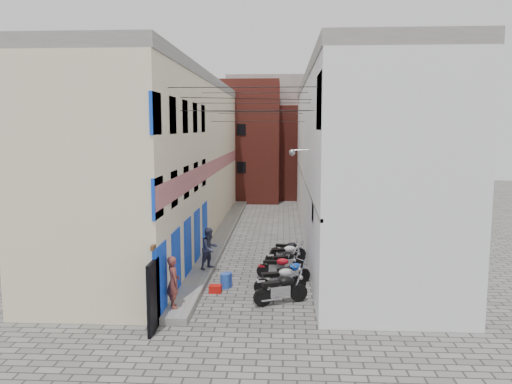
% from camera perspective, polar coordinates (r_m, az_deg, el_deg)
% --- Properties ---
extents(ground, '(90.00, 90.00, 0.00)m').
position_cam_1_polar(ground, '(16.05, -2.10, -15.24)').
color(ground, '#5B5955').
rests_on(ground, ground).
extents(plinth, '(0.90, 26.00, 0.25)m').
position_cam_1_polar(plinth, '(28.61, -3.80, -4.84)').
color(plinth, slate).
rests_on(plinth, ground).
extents(building_left, '(5.10, 27.00, 9.00)m').
position_cam_1_polar(building_left, '(28.48, -9.76, 3.90)').
color(building_left, beige).
rests_on(building_left, ground).
extents(building_right, '(5.94, 26.00, 9.00)m').
position_cam_1_polar(building_right, '(28.03, 10.61, 3.84)').
color(building_right, white).
rests_on(building_right, ground).
extents(building_far_brick_left, '(6.00, 6.00, 10.00)m').
position_cam_1_polar(building_far_brick_left, '(42.90, -1.34, 5.81)').
color(building_far_brick_left, maroon).
rests_on(building_far_brick_left, ground).
extents(building_far_brick_right, '(5.00, 6.00, 8.00)m').
position_cam_1_polar(building_far_brick_right, '(44.83, 5.27, 4.57)').
color(building_far_brick_right, maroon).
rests_on(building_far_brick_right, ground).
extents(building_far_concrete, '(8.00, 5.00, 11.00)m').
position_cam_1_polar(building_far_concrete, '(48.78, 1.58, 6.58)').
color(building_far_concrete, slate).
rests_on(building_far_concrete, ground).
extents(far_shopfront, '(2.00, 0.30, 2.40)m').
position_cam_1_polar(far_shopfront, '(40.29, 1.20, 0.28)').
color(far_shopfront, black).
rests_on(far_shopfront, ground).
extents(overhead_wires, '(5.80, 13.02, 1.32)m').
position_cam_1_polar(overhead_wires, '(22.46, -0.36, 9.80)').
color(overhead_wires, black).
rests_on(overhead_wires, ground).
extents(motorcycle_a, '(2.12, 1.41, 1.18)m').
position_cam_1_polar(motorcycle_a, '(17.84, 2.85, -10.87)').
color(motorcycle_a, black).
rests_on(motorcycle_a, ground).
extents(motorcycle_b, '(2.12, 1.21, 1.17)m').
position_cam_1_polar(motorcycle_b, '(18.89, 2.79, -9.84)').
color(motorcycle_b, '#AEAEB3').
rests_on(motorcycle_b, ground).
extents(motorcycle_c, '(1.80, 1.50, 1.04)m').
position_cam_1_polar(motorcycle_c, '(19.94, 4.07, -9.11)').
color(motorcycle_c, blue).
rests_on(motorcycle_c, ground).
extents(motorcycle_d, '(1.81, 0.69, 1.03)m').
position_cam_1_polar(motorcycle_d, '(20.79, 2.52, -8.43)').
color(motorcycle_d, '#9F0B16').
rests_on(motorcycle_d, ground).
extents(motorcycle_e, '(1.75, 1.11, 0.97)m').
position_cam_1_polar(motorcycle_e, '(21.73, 3.35, -7.81)').
color(motorcycle_e, black).
rests_on(motorcycle_e, ground).
extents(motorcycle_f, '(1.95, 1.06, 1.08)m').
position_cam_1_polar(motorcycle_f, '(22.68, 3.38, -7.02)').
color(motorcycle_f, silver).
rests_on(motorcycle_f, ground).
extents(motorcycle_g, '(1.73, 0.64, 0.99)m').
position_cam_1_polar(motorcycle_g, '(23.73, 3.67, -6.49)').
color(motorcycle_g, black).
rests_on(motorcycle_g, ground).
extents(person_a, '(0.62, 0.74, 1.73)m').
position_cam_1_polar(person_a, '(16.94, -9.43, -10.10)').
color(person_a, brown).
rests_on(person_a, plinth).
extents(person_b, '(1.05, 1.08, 1.75)m').
position_cam_1_polar(person_b, '(21.21, -5.31, -6.42)').
color(person_b, '#373A53').
rests_on(person_b, plinth).
extents(water_jug_near, '(0.46, 0.46, 0.57)m').
position_cam_1_polar(water_jug_near, '(19.61, -3.56, -10.11)').
color(water_jug_near, blue).
rests_on(water_jug_near, ground).
extents(water_jug_far, '(0.40, 0.40, 0.55)m').
position_cam_1_polar(water_jug_far, '(19.79, -3.26, -9.97)').
color(water_jug_far, '#223AAE').
rests_on(water_jug_far, ground).
extents(red_crate, '(0.46, 0.34, 0.28)m').
position_cam_1_polar(red_crate, '(19.18, -4.67, -10.98)').
color(red_crate, '#B7120D').
rests_on(red_crate, ground).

